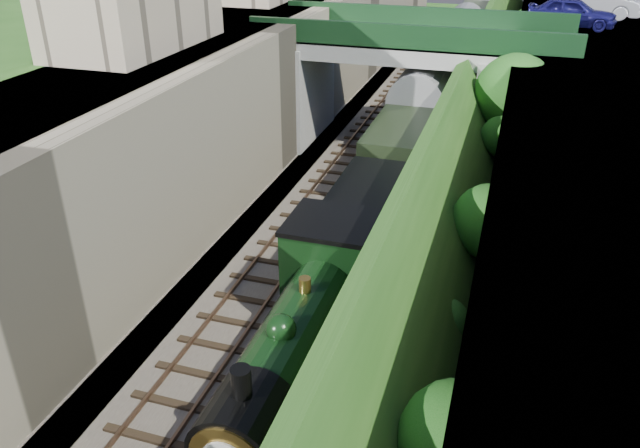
# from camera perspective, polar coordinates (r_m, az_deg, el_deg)

# --- Properties ---
(trackbed) EXTENTS (10.00, 90.00, 0.20)m
(trackbed) POSITION_cam_1_polar(r_m,az_deg,el_deg) (32.11, 5.87, 4.70)
(trackbed) COLOR #473F38
(trackbed) RESTS_ON ground
(retaining_wall) EXTENTS (1.00, 90.00, 7.00)m
(retaining_wall) POSITION_cam_1_polar(r_m,az_deg,el_deg) (32.43, -3.55, 11.40)
(retaining_wall) COLOR #756B56
(retaining_wall) RESTS_ON ground
(street_plateau_left) EXTENTS (6.00, 90.00, 7.00)m
(street_plateau_left) POSITION_cam_1_polar(r_m,az_deg,el_deg) (33.80, -9.23, 11.78)
(street_plateau_left) COLOR #262628
(street_plateau_left) RESTS_ON ground
(street_plateau_right) EXTENTS (8.00, 90.00, 6.25)m
(street_plateau_right) POSITION_cam_1_polar(r_m,az_deg,el_deg) (30.77, 23.85, 7.45)
(street_plateau_right) COLOR #262628
(street_plateau_right) RESTS_ON ground
(embankment_slope) EXTENTS (4.35, 90.00, 6.36)m
(embankment_slope) POSITION_cam_1_polar(r_m,az_deg,el_deg) (29.21, 15.19, 7.13)
(embankment_slope) COLOR #1E4714
(embankment_slope) RESTS_ON ground
(track_left) EXTENTS (2.50, 90.00, 0.20)m
(track_left) POSITION_cam_1_polar(r_m,az_deg,el_deg) (32.47, 2.42, 5.37)
(track_left) COLOR black
(track_left) RESTS_ON trackbed
(track_right) EXTENTS (2.50, 90.00, 0.20)m
(track_right) POSITION_cam_1_polar(r_m,az_deg,el_deg) (31.86, 8.00, 4.67)
(track_right) COLOR black
(track_right) RESTS_ON trackbed
(road_bridge) EXTENTS (16.00, 6.40, 7.25)m
(road_bridge) POSITION_cam_1_polar(r_m,az_deg,el_deg) (34.45, 9.22, 13.07)
(road_bridge) COLOR gray
(road_bridge) RESTS_ON ground
(tree) EXTENTS (3.60, 3.80, 6.60)m
(tree) POSITION_cam_1_polar(r_m,az_deg,el_deg) (29.80, 17.55, 11.02)
(tree) COLOR black
(tree) RESTS_ON ground
(car_blue) EXTENTS (4.83, 2.40, 1.58)m
(car_blue) POSITION_cam_1_polar(r_m,az_deg,el_deg) (38.21, 22.03, 17.49)
(car_blue) COLOR #141252
(car_blue) RESTS_ON street_plateau_right
(car_silver) EXTENTS (5.42, 2.96, 1.70)m
(car_silver) POSITION_cam_1_polar(r_m,az_deg,el_deg) (42.55, 24.03, 18.08)
(car_silver) COLOR #A0A0A4
(car_silver) RESTS_ON street_plateau_right
(locomotive) EXTENTS (3.10, 10.22, 3.83)m
(locomotive) POSITION_cam_1_polar(r_m,az_deg,el_deg) (17.31, -1.50, -10.29)
(locomotive) COLOR black
(locomotive) RESTS_ON trackbed
(tender) EXTENTS (2.70, 6.00, 3.05)m
(tender) POSITION_cam_1_polar(r_m,az_deg,el_deg) (23.44, 4.33, -0.20)
(tender) COLOR black
(tender) RESTS_ON trackbed
(coach_front) EXTENTS (2.90, 18.00, 3.70)m
(coach_front) POSITION_cam_1_polar(r_m,az_deg,el_deg) (34.78, 9.34, 9.72)
(coach_front) COLOR black
(coach_front) RESTS_ON trackbed
(coach_middle) EXTENTS (2.90, 18.00, 3.70)m
(coach_middle) POSITION_cam_1_polar(r_m,az_deg,el_deg) (52.90, 12.72, 15.55)
(coach_middle) COLOR black
(coach_middle) RESTS_ON trackbed
(coach_rear) EXTENTS (2.90, 18.00, 3.70)m
(coach_rear) POSITION_cam_1_polar(r_m,az_deg,el_deg) (71.37, 14.43, 18.37)
(coach_rear) COLOR black
(coach_rear) RESTS_ON trackbed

